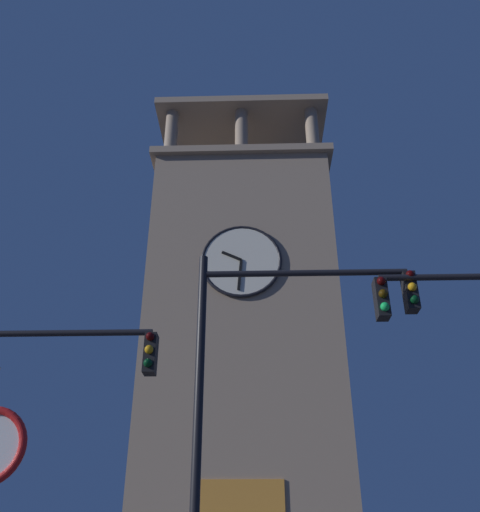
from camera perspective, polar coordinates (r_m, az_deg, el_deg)
The scene contains 3 objects.
clocktower at distance 27.03m, azimuth 0.34°, elevation -9.46°, with size 9.44×7.39×26.95m.
traffic_signal_mid at distance 10.73m, azimuth -22.42°, elevation -14.42°, with size 3.71×0.41×5.62m.
traffic_signal_far at distance 9.66m, azimuth 3.10°, elevation -11.24°, with size 4.02×0.41×6.48m.
Camera 1 is at (-0.41, 20.46, 1.41)m, focal length 38.42 mm.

